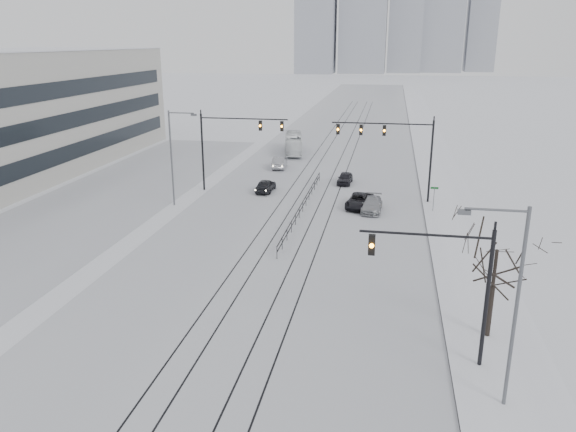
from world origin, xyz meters
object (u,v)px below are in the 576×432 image
object	(u,v)px
sedan_nb_front	(360,201)
box_truck	(293,144)
traffic_mast_near	(453,278)
bare_tree	(496,259)
sedan_sb_inner	(266,186)
sedan_sb_outer	(280,163)
sedan_nb_right	(372,205)
sedan_nb_far	(345,178)

from	to	relation	value
sedan_nb_front	box_truck	bearing A→B (deg)	120.72
sedan_nb_front	box_truck	world-z (taller)	box_truck
traffic_mast_near	bare_tree	xyz separation A→B (m)	(2.41, 3.00, -0.07)
traffic_mast_near	sedan_nb_front	size ratio (longest dim) A/B	1.51
sedan_sb_inner	sedan_sb_outer	distance (m)	11.48
traffic_mast_near	bare_tree	size ratio (longest dim) A/B	1.15
traffic_mast_near	sedan_nb_right	distance (m)	25.97
traffic_mast_near	sedan_nb_front	distance (m)	27.22
sedan_nb_far	box_truck	xyz separation A→B (m)	(-8.58, 16.29, 0.72)
bare_tree	sedan_sb_outer	bearing A→B (deg)	115.97
box_truck	sedan_nb_front	bearing A→B (deg)	102.57
sedan_nb_front	sedan_nb_right	distance (m)	1.59
sedan_nb_right	box_truck	world-z (taller)	box_truck
sedan_nb_right	box_truck	size ratio (longest dim) A/B	0.45
sedan_sb_inner	box_truck	xyz separation A→B (m)	(-0.74, 21.26, 0.67)
traffic_mast_near	sedan_nb_far	size ratio (longest dim) A/B	1.92
traffic_mast_near	sedan_nb_right	bearing A→B (deg)	100.17
traffic_mast_near	bare_tree	distance (m)	3.85
sedan_sb_outer	sedan_nb_far	bearing A→B (deg)	138.44
sedan_sb_inner	sedan_sb_outer	xyz separation A→B (m)	(-0.79, 11.46, 0.04)
bare_tree	sedan_sb_outer	size ratio (longest dim) A/B	1.41
sedan_nb_right	sedan_nb_front	bearing A→B (deg)	141.09
sedan_sb_inner	box_truck	world-z (taller)	box_truck
sedan_sb_inner	sedan_sb_outer	world-z (taller)	sedan_sb_outer
sedan_nb_right	sedan_nb_far	bearing A→B (deg)	110.87
bare_tree	box_truck	bearing A→B (deg)	111.20
bare_tree	sedan_nb_front	distance (m)	25.00
traffic_mast_near	sedan_nb_right	xyz separation A→B (m)	(-4.53, 25.27, -3.93)
traffic_mast_near	box_truck	distance (m)	54.28
box_truck	sedan_nb_far	bearing A→B (deg)	107.37
sedan_nb_right	box_truck	xyz separation A→B (m)	(-11.92, 26.36, 0.71)
bare_tree	sedan_nb_right	bearing A→B (deg)	107.32
bare_tree	box_truck	distance (m)	52.25
sedan_sb_outer	sedan_nb_front	distance (m)	18.88
bare_tree	box_truck	world-z (taller)	bare_tree
traffic_mast_near	sedan_sb_outer	distance (m)	45.13
traffic_mast_near	sedan_sb_inner	world-z (taller)	traffic_mast_near
sedan_sb_outer	box_truck	size ratio (longest dim) A/B	0.45
sedan_sb_outer	box_truck	xyz separation A→B (m)	(0.05, 9.80, 0.63)
sedan_nb_front	bare_tree	bearing A→B (deg)	-63.00
traffic_mast_near	sedan_nb_front	bearing A→B (deg)	102.27
sedan_sb_inner	sedan_nb_far	bearing A→B (deg)	-145.97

